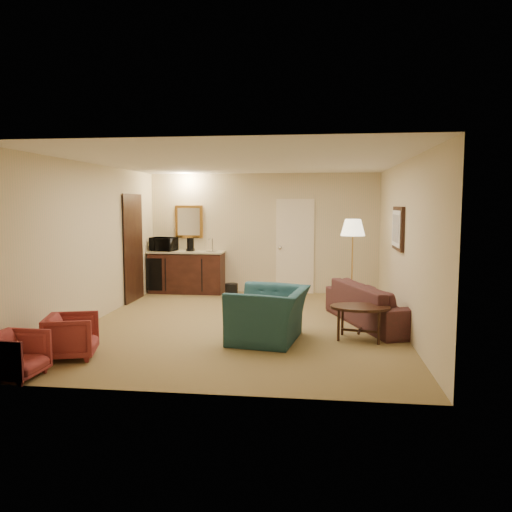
% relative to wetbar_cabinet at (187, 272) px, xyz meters
% --- Properties ---
extents(ground, '(6.00, 6.00, 0.00)m').
position_rel_wetbar_cabinet_xyz_m(ground, '(1.65, -2.72, -0.46)').
color(ground, olive).
rests_on(ground, ground).
extents(room_walls, '(5.02, 6.01, 2.61)m').
position_rel_wetbar_cabinet_xyz_m(room_walls, '(1.55, -1.95, 1.26)').
color(room_walls, beige).
rests_on(room_walls, ground).
extents(wetbar_cabinet, '(1.64, 0.58, 0.92)m').
position_rel_wetbar_cabinet_xyz_m(wetbar_cabinet, '(0.00, 0.00, 0.00)').
color(wetbar_cabinet, '#3E1B13').
rests_on(wetbar_cabinet, ground).
extents(sofa, '(1.41, 2.33, 0.88)m').
position_rel_wetbar_cabinet_xyz_m(sofa, '(3.80, -2.42, -0.02)').
color(sofa, black).
rests_on(sofa, ground).
extents(teal_armchair, '(0.92, 1.26, 1.01)m').
position_rel_wetbar_cabinet_xyz_m(teal_armchair, '(2.15, -3.62, 0.05)').
color(teal_armchair, '#1E404C').
rests_on(teal_armchair, ground).
extents(rose_chair_near, '(0.70, 0.73, 0.61)m').
position_rel_wetbar_cabinet_xyz_m(rose_chair_near, '(-0.25, -4.72, -0.15)').
color(rose_chair_near, maroon).
rests_on(rose_chair_near, ground).
extents(rose_chair_far, '(0.56, 0.59, 0.58)m').
position_rel_wetbar_cabinet_xyz_m(rose_chair_far, '(-0.50, -5.52, -0.17)').
color(rose_chair_far, maroon).
rests_on(rose_chair_far, ground).
extents(coffee_table, '(0.96, 0.74, 0.49)m').
position_rel_wetbar_cabinet_xyz_m(coffee_table, '(3.45, -3.42, -0.21)').
color(coffee_table, '#321F10').
rests_on(coffee_table, ground).
extents(floor_lamp, '(0.59, 0.59, 1.68)m').
position_rel_wetbar_cabinet_xyz_m(floor_lamp, '(3.47, -1.32, 0.38)').
color(floor_lamp, gold).
rests_on(floor_lamp, ground).
extents(waste_bin, '(0.27, 0.27, 0.32)m').
position_rel_wetbar_cabinet_xyz_m(waste_bin, '(1.10, -0.63, -0.30)').
color(waste_bin, black).
rests_on(waste_bin, ground).
extents(microwave, '(0.59, 0.42, 0.36)m').
position_rel_wetbar_cabinet_xyz_m(microwave, '(-0.50, -0.04, 0.64)').
color(microwave, black).
rests_on(microwave, wetbar_cabinet).
extents(coffee_maker, '(0.17, 0.17, 0.29)m').
position_rel_wetbar_cabinet_xyz_m(coffee_maker, '(0.09, -0.02, 0.60)').
color(coffee_maker, black).
rests_on(coffee_maker, wetbar_cabinet).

